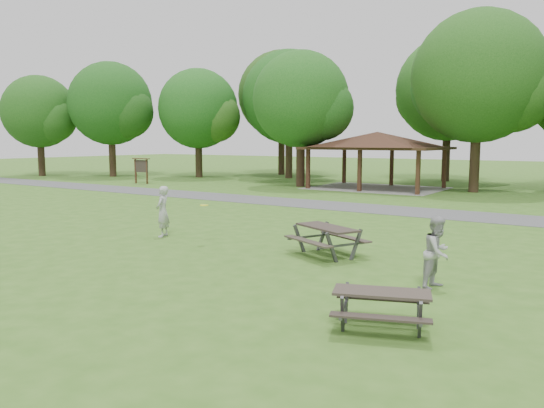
{
  "coord_description": "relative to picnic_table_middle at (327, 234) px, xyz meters",
  "views": [
    {
      "loc": [
        9.79,
        -9.15,
        3.21
      ],
      "look_at": [
        1.0,
        4.0,
        1.3
      ],
      "focal_mm": 35.0,
      "sensor_mm": 36.0,
      "label": 1
    }
  ],
  "objects": [
    {
      "name": "picnic_table_far",
      "position": [
        3.5,
        -4.64,
        -0.11
      ],
      "size": [
        1.97,
        1.78,
        0.7
      ],
      "color": "#322924",
      "rests_on": "ground"
    },
    {
      "name": "frisbee_thrower",
      "position": [
        -5.93,
        -0.43,
        0.22
      ],
      "size": [
        0.61,
        0.73,
        1.7
      ],
      "primitive_type": "imported",
      "rotation": [
        0.0,
        0.0,
        -1.19
      ],
      "color": "#AEAEB1",
      "rests_on": "ground"
    },
    {
      "name": "tree_row_c",
      "position": [
        -16.9,
        25.27,
        5.91
      ],
      "size": [
        8.19,
        7.8,
        10.67
      ],
      "color": "#302015",
      "rests_on": "ground"
    },
    {
      "name": "frisbee_catcher",
      "position": [
        3.51,
        -1.51,
        0.16
      ],
      "size": [
        0.72,
        0.86,
        1.58
      ],
      "primitive_type": "imported",
      "rotation": [
        0.0,
        0.0,
        1.4
      ],
      "color": "#A3A3A6",
      "rests_on": "ground"
    },
    {
      "name": "frisbee_in_flight",
      "position": [
        -3.9,
        -0.66,
        0.59
      ],
      "size": [
        0.28,
        0.28,
        0.02
      ],
      "color": "#FFFA28",
      "rests_on": "ground"
    },
    {
      "name": "picnic_table_middle",
      "position": [
        0.0,
        0.0,
        0.0
      ],
      "size": [
        2.46,
        2.28,
        0.86
      ],
      "color": "#2D2520",
      "rests_on": "ground"
    },
    {
      "name": "pavilion",
      "position": [
        -7.0,
        20.24,
        2.43
      ],
      "size": [
        8.6,
        7.01,
        3.76
      ],
      "color": "#321B12",
      "rests_on": "ground"
    },
    {
      "name": "tree_row_b",
      "position": [
        -23.92,
        21.77,
        5.03
      ],
      "size": [
        7.14,
        6.8,
        9.28
      ],
      "color": "black",
      "rests_on": "ground"
    },
    {
      "name": "ground",
      "position": [
        -3.0,
        -3.76,
        -0.63
      ],
      "size": [
        160.0,
        160.0,
        0.0
      ],
      "primitive_type": "plane",
      "color": "#37641C",
      "rests_on": "ground"
    },
    {
      "name": "tree_row_d",
      "position": [
        -11.92,
        18.77,
        5.14
      ],
      "size": [
        6.93,
        6.6,
        9.27
      ],
      "color": "black",
      "rests_on": "ground"
    },
    {
      "name": "asphalt_path",
      "position": [
        -3.0,
        10.24,
        -0.62
      ],
      "size": [
        120.0,
        3.2,
        0.02
      ],
      "primitive_type": "cube",
      "color": "#4B4C4E",
      "rests_on": "ground"
    },
    {
      "name": "tree_flank_left",
      "position": [
        -36.92,
        15.27,
        4.89
      ],
      "size": [
        6.72,
        6.4,
        8.93
      ],
      "color": "black",
      "rests_on": "ground"
    },
    {
      "name": "notice_board",
      "position": [
        -23.0,
        14.24,
        0.68
      ],
      "size": [
        1.6,
        0.3,
        1.88
      ],
      "color": "#3A1E15",
      "rests_on": "ground"
    },
    {
      "name": "tree_row_e",
      "position": [
        -0.9,
        21.27,
        6.15
      ],
      "size": [
        8.4,
        8.0,
        11.02
      ],
      "color": "#2F2115",
      "rests_on": "ground"
    },
    {
      "name": "tree_deep_a",
      "position": [
        -19.9,
        28.77,
        6.5
      ],
      "size": [
        8.4,
        8.0,
        11.38
      ],
      "color": "black",
      "rests_on": "ground"
    },
    {
      "name": "tree_deep_b",
      "position": [
        -4.9,
        29.27,
        6.25
      ],
      "size": [
        8.4,
        8.0,
        11.13
      ],
      "color": "black",
      "rests_on": "ground"
    },
    {
      "name": "tree_row_a",
      "position": [
        -30.91,
        18.27,
        5.52
      ],
      "size": [
        7.56,
        7.2,
        9.97
      ],
      "color": "#301F15",
      "rests_on": "ground"
    }
  ]
}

